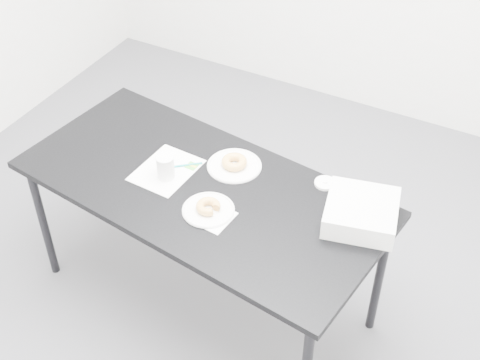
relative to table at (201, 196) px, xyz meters
The scene contains 13 objects.
floor 0.73m from the table, 89.32° to the left, with size 4.00×4.00×0.00m, color #545359.
table is the anchor object (origin of this frame).
scorecard 0.21m from the table, behind, with size 0.24×0.31×0.00m, color white.
logo_patch 0.16m from the table, 137.03° to the left, with size 0.05×0.05×0.00m, color green.
pen 0.17m from the table, 144.09° to the left, with size 0.01×0.01×0.14m, color #0C8386.
napkin 0.22m from the table, 45.14° to the right, with size 0.16×0.16×0.00m, color white.
plate_near 0.18m from the table, 48.07° to the right, with size 0.23×0.23×0.01m, color white.
donut_near 0.19m from the table, 48.07° to the right, with size 0.11×0.11×0.04m, color #C4813E.
plate_far 0.22m from the table, 71.28° to the left, with size 0.26×0.26×0.01m, color white.
donut_far 0.22m from the table, 71.28° to the left, with size 0.12×0.12×0.04m, color #C4813E.
coffee_cup 0.21m from the table, behind, with size 0.08×0.08×0.12m, color white.
cup_lid 0.57m from the table, 29.54° to the left, with size 0.10×0.10×0.01m, color white.
bakery_box 0.74m from the table, 10.03° to the left, with size 0.30×0.30×0.10m, color white.
Camera 1 is at (1.23, -2.03, 2.78)m, focal length 50.00 mm.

